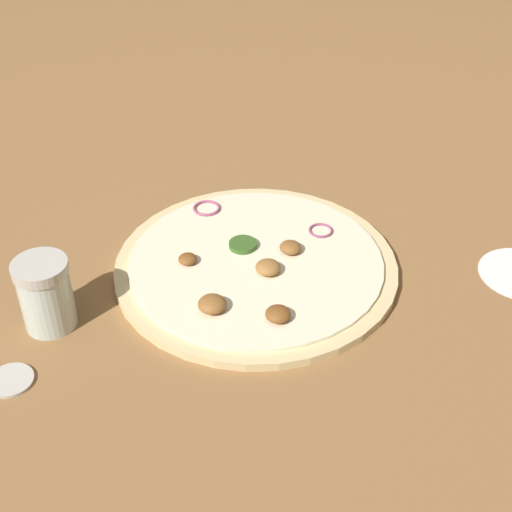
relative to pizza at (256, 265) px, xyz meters
name	(u,v)px	position (x,y,z in m)	size (l,w,h in m)	color
ground_plane	(256,270)	(0.00, 0.00, -0.01)	(3.00, 3.00, 0.00)	olive
pizza	(256,265)	(0.00, 0.00, 0.00)	(0.33, 0.33, 0.03)	beige
spice_jar	(46,294)	(0.03, 0.24, 0.03)	(0.06, 0.06, 0.08)	silver
loose_cap	(10,379)	(-0.03, 0.30, 0.00)	(0.05, 0.05, 0.01)	beige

